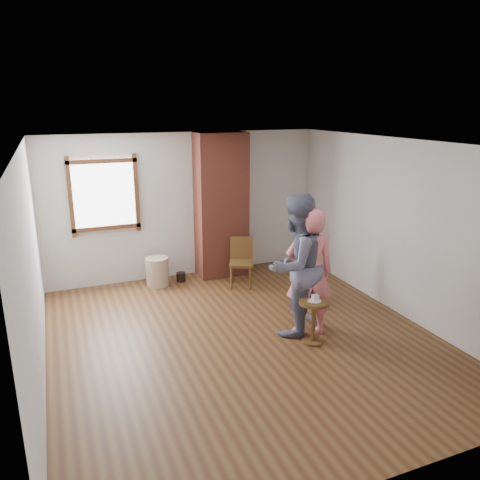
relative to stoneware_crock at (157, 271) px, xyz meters
name	(u,v)px	position (x,y,z in m)	size (l,w,h in m)	color
ground	(244,339)	(0.65, -2.37, -0.25)	(5.50, 5.50, 0.00)	brown
room_shell	(223,200)	(0.59, -1.77, 1.56)	(5.04, 5.52, 2.62)	silver
brick_chimney	(221,206)	(1.25, 0.13, 1.05)	(0.90, 0.50, 2.60)	#AE503D
stoneware_crock	(157,271)	(0.00, 0.00, 0.00)	(0.39, 0.39, 0.51)	#C4B18D
dark_pot	(181,277)	(0.43, 0.03, -0.17)	(0.16, 0.16, 0.16)	black
dining_chair_left	(241,259)	(1.37, -0.54, 0.22)	(0.53, 0.53, 0.85)	brown
dining_chair_right	(306,270)	(2.07, -1.55, 0.27)	(0.55, 0.55, 0.94)	brown
side_table	(314,315)	(1.46, -2.81, 0.15)	(0.40, 0.40, 0.60)	brown
cake_plate	(314,300)	(1.46, -2.81, 0.35)	(0.18, 0.18, 0.01)	white
cake_slice	(315,298)	(1.47, -2.81, 0.38)	(0.08, 0.07, 0.06)	white
man	(296,266)	(1.38, -2.44, 0.72)	(0.95, 0.74, 1.95)	#16193D
person_pink	(309,273)	(1.53, -2.55, 0.64)	(0.65, 0.43, 1.78)	#F1787F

